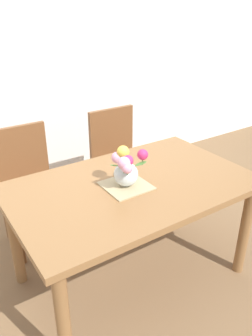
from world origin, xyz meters
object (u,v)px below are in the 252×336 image
Objects in this scene: chair_right at (118,154)px; flower_vase at (126,168)px; chair_left at (27,179)px; dining_table at (133,197)px.

flower_vase is (-0.46, -0.81, 0.33)m from chair_right.
dining_table is at bearing 116.84° from chair_left.
chair_right is 3.85× the size of flower_vase.
flower_vase is at bearing 113.15° from chair_left.
chair_right is at bearing -180.00° from chair_left.
flower_vase is (-0.06, -0.01, 0.21)m from dining_table.
chair_left and chair_right have the same top height.
chair_left reaches higher than dining_table.
chair_right is (0.80, 0.00, 0.00)m from chair_left.
chair_left is at bearing 0.00° from chair_right.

